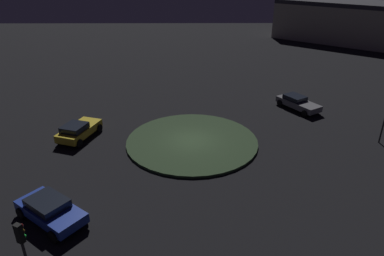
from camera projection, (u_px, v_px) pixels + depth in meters
name	position (u px, v px, depth m)	size (l,w,h in m)	color
ground_plane	(192.00, 142.00, 28.19)	(118.96, 118.96, 0.00)	black
roundabout_island	(192.00, 141.00, 28.15)	(10.51, 10.51, 0.21)	#2D4228
car_yellow	(78.00, 130.00, 28.53)	(4.42, 3.10, 1.41)	gold
car_grey	(298.00, 103.00, 34.25)	(4.66, 3.78, 1.28)	slate
car_blue	(50.00, 210.00, 19.45)	(4.08, 4.57, 1.35)	#1E38A5
traffic_light_northwest	(23.00, 245.00, 14.26)	(0.40, 0.37, 3.85)	#2D2D2D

